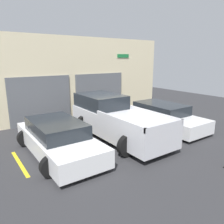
% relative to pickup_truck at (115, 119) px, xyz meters
% --- Properties ---
extents(ground_plane, '(28.00, 28.00, 0.00)m').
position_rel_pickup_truck_xyz_m(ground_plane, '(0.00, 0.90, -0.84)').
color(ground_plane, '#2D2D30').
extents(shophouse_building, '(12.44, 0.68, 4.64)m').
position_rel_pickup_truck_xyz_m(shophouse_building, '(-0.01, 4.19, 1.44)').
color(shophouse_building, beige).
rests_on(shophouse_building, ground).
extents(pickup_truck, '(2.45, 5.27, 1.78)m').
position_rel_pickup_truck_xyz_m(pickup_truck, '(0.00, 0.00, 0.00)').
color(pickup_truck, silver).
rests_on(pickup_truck, ground).
extents(sedan_white, '(2.22, 4.60, 1.23)m').
position_rel_pickup_truck_xyz_m(sedan_white, '(2.76, -0.25, -0.26)').
color(sedan_white, white).
rests_on(sedan_white, ground).
extents(sedan_side, '(2.25, 4.64, 1.25)m').
position_rel_pickup_truck_xyz_m(sedan_side, '(-2.76, -0.25, -0.25)').
color(sedan_side, white).
rests_on(sedan_side, ground).
extents(parking_stripe_far_left, '(0.12, 2.20, 0.01)m').
position_rel_pickup_truck_xyz_m(parking_stripe_far_left, '(-4.14, -0.28, -0.84)').
color(parking_stripe_far_left, gold).
rests_on(parking_stripe_far_left, ground).
extents(parking_stripe_left, '(0.12, 2.20, 0.01)m').
position_rel_pickup_truck_xyz_m(parking_stripe_left, '(-1.38, -0.28, -0.84)').
color(parking_stripe_left, gold).
rests_on(parking_stripe_left, ground).
extents(parking_stripe_centre, '(0.12, 2.20, 0.01)m').
position_rel_pickup_truck_xyz_m(parking_stripe_centre, '(1.38, -0.28, -0.84)').
color(parking_stripe_centre, gold).
rests_on(parking_stripe_centre, ground).
extents(parking_stripe_right, '(0.12, 2.20, 0.01)m').
position_rel_pickup_truck_xyz_m(parking_stripe_right, '(4.14, -0.28, -0.84)').
color(parking_stripe_right, gold).
rests_on(parking_stripe_right, ground).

